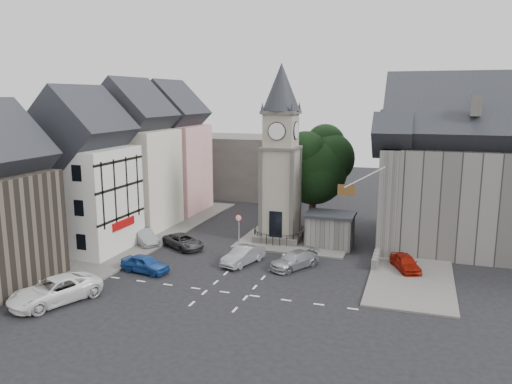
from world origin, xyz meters
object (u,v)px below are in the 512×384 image
(car_west_blue, at_px, (145,264))
(pedestrian, at_px, (407,243))
(stone_shelter, at_px, (330,230))
(car_east_red, at_px, (405,263))
(clock_tower, at_px, (281,154))

(car_west_blue, distance_m, pedestrian, 22.18)
(stone_shelter, xyz_separation_m, car_west_blue, (-12.30, -11.19, -0.88))
(car_east_red, bearing_deg, car_west_blue, 176.71)
(clock_tower, xyz_separation_m, car_east_red, (11.50, -4.99, -7.48))
(stone_shelter, xyz_separation_m, pedestrian, (6.70, 0.25, -0.71))
(clock_tower, height_order, pedestrian, clock_tower)
(car_east_red, relative_size, pedestrian, 2.23)
(clock_tower, xyz_separation_m, car_west_blue, (-7.50, -11.68, -7.45))
(pedestrian, bearing_deg, clock_tower, -25.53)
(stone_shelter, bearing_deg, car_east_red, -33.89)
(stone_shelter, relative_size, car_west_blue, 1.09)
(clock_tower, bearing_deg, car_east_red, -23.46)
(clock_tower, relative_size, pedestrian, 9.67)
(pedestrian, bearing_deg, car_east_red, 65.69)
(stone_shelter, bearing_deg, pedestrian, 2.12)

